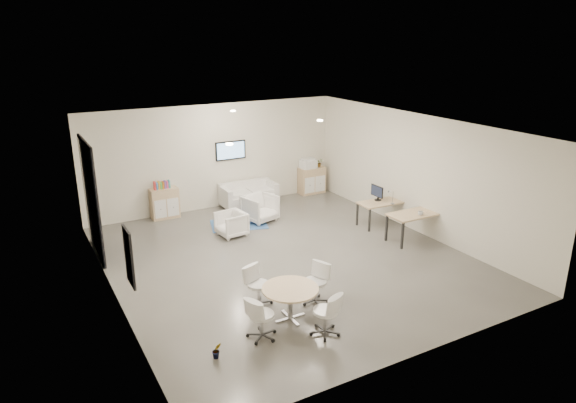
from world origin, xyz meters
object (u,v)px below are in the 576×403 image
Objects in this scene: armchair_left at (231,223)px; desk_front at (415,216)px; desk_rear at (381,204)px; round_table at (290,292)px; sideboard_right at (312,180)px; loveseat at (248,195)px; sideboard_left at (165,203)px; armchair_right at (260,207)px.

desk_front is at bearing 50.60° from armchair_left.
round_table is at bearing -143.85° from desk_rear.
round_table is at bearing -158.27° from desk_front.
round_table is at bearing -15.57° from armchair_left.
loveseat is at bearing -175.49° from sideboard_right.
desk_rear is (0.11, -3.52, 0.16)m from sideboard_right.
sideboard_left is 2.82m from armchair_right.
sideboard_left is 7.13m from desk_front.
sideboard_left is 0.84× the size of round_table.
armchair_right is at bearing 111.98° from armchair_left.
armchair_right is 0.64× the size of desk_rear.
sideboard_left reaches higher than armchair_right.
armchair_right is at bearing 69.80° from round_table.
sideboard_right is at bearing 4.92° from loveseat.
sideboard_left reaches higher than loveseat.
sideboard_left is 0.62× the size of desk_front.
desk_rear is (2.85, -1.93, 0.19)m from armchair_right.
desk_rear is at bearing -88.14° from sideboard_right.
armchair_left is at bearing 164.49° from desk_rear.
desk_rear is 5.69m from round_table.
armchair_left is at bearing 147.75° from desk_front.
armchair_left is (-3.91, -2.23, -0.09)m from sideboard_right.
loveseat is 2.03× the size of armchair_right.
sideboard_right is 3.53m from desk_rear.
armchair_right is 3.45m from desk_rear.
loveseat is at bearing 71.70° from round_table.
desk_rear is (4.02, -1.29, 0.25)m from armchair_left.
sideboard_left is 1.05× the size of armchair_right.
round_table is at bearing -124.57° from sideboard_right.
sideboard_left reaches higher than sideboard_right.
sideboard_left reaches higher than round_table.
sideboard_left is 6.72m from round_table.
desk_front reaches higher than round_table.
desk_front is (2.89, -3.26, 0.24)m from armchair_right.
loveseat reaches higher than desk_rear.
sideboard_right is 0.62× the size of desk_front.
sideboard_right is 2.47m from loveseat.
sideboard_right is at bearing 55.43° from round_table.
armchair_right is at bearing 148.22° from desk_rear.
sideboard_right is 4.86m from desk_front.
desk_front is (5.21, -4.86, 0.22)m from sideboard_left.
sideboard_right reaches higher than desk_rear.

